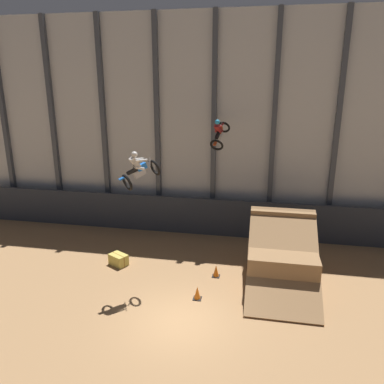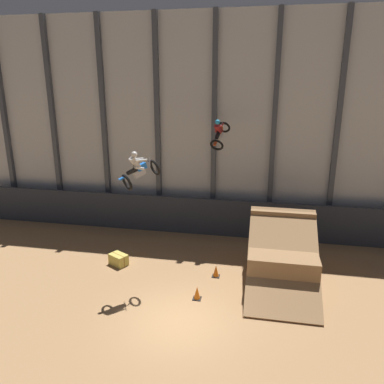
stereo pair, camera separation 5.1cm
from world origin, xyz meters
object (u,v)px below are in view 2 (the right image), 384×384
(dirt_ramp, at_px, (281,258))
(rider_bike_left_air, at_px, (139,170))
(rider_bike_right_air, at_px, (220,133))
(traffic_cone_arena_edge, at_px, (197,293))
(hay_bale_trackside, at_px, (119,259))
(traffic_cone_near_ramp, at_px, (216,271))

(dirt_ramp, height_order, rider_bike_left_air, rider_bike_left_air)
(dirt_ramp, relative_size, rider_bike_right_air, 2.69)
(rider_bike_left_air, distance_m, traffic_cone_arena_edge, 5.75)
(rider_bike_right_air, height_order, traffic_cone_arena_edge, rider_bike_right_air)
(dirt_ramp, bearing_deg, hay_bale_trackside, -179.38)
(rider_bike_left_air, xyz_separation_m, traffic_cone_arena_edge, (2.61, -0.73, -5.07))
(rider_bike_right_air, xyz_separation_m, hay_bale_trackside, (-4.56, -3.68, -6.00))
(traffic_cone_near_ramp, height_order, hay_bale_trackside, traffic_cone_near_ramp)
(rider_bike_right_air, height_order, hay_bale_trackside, rider_bike_right_air)
(traffic_cone_arena_edge, bearing_deg, hay_bale_trackside, 152.61)
(dirt_ramp, distance_m, rider_bike_left_air, 7.67)
(rider_bike_left_air, xyz_separation_m, traffic_cone_near_ramp, (3.15, 1.32, -5.07))
(dirt_ramp, xyz_separation_m, traffic_cone_arena_edge, (-3.53, -2.39, -0.78))
(rider_bike_right_air, distance_m, hay_bale_trackside, 8.39)
(traffic_cone_arena_edge, xyz_separation_m, hay_bale_trackside, (-4.44, 2.30, -0.00))
(rider_bike_left_air, bearing_deg, dirt_ramp, 59.43)
(rider_bike_left_air, bearing_deg, traffic_cone_arena_edge, 28.72)
(rider_bike_right_air, bearing_deg, traffic_cone_near_ramp, -72.61)
(rider_bike_right_air, distance_m, traffic_cone_near_ramp, 7.19)
(rider_bike_right_air, relative_size, hay_bale_trackside, 1.71)
(dirt_ramp, height_order, rider_bike_right_air, rider_bike_right_air)
(dirt_ramp, distance_m, traffic_cone_arena_edge, 4.33)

